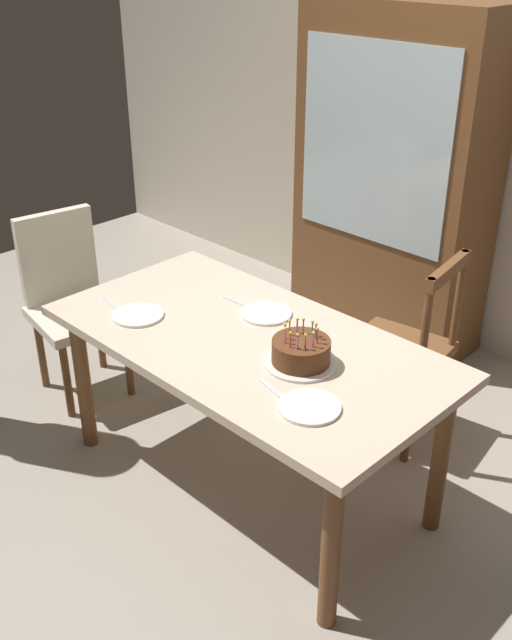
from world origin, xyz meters
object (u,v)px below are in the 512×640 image
(chair_spindle_back, at_px, (402,352))
(dining_table, at_px, (247,357))
(chair_upholstered, at_px, (70,295))
(plate_far_side, at_px, (266,313))
(birthday_cake, at_px, (300,353))
(plate_near_celebrant, at_px, (138,315))
(plate_near_guest, at_px, (310,407))
(china_cabinet, at_px, (393,182))

(chair_spindle_back, bearing_deg, dining_table, -108.34)
(dining_table, xyz_separation_m, chair_upholstered, (-1.23, -0.07, -0.12))
(plate_far_side, bearing_deg, birthday_cake, -28.48)
(plate_near_celebrant, relative_size, plate_near_guest, 1.00)
(chair_upholstered, relative_size, china_cabinet, 0.50)
(dining_table, distance_m, plate_near_celebrant, 0.51)
(dining_table, relative_size, china_cabinet, 0.89)
(birthday_cake, distance_m, chair_upholstered, 1.54)
(plate_near_celebrant, bearing_deg, dining_table, 23.12)
(plate_far_side, height_order, plate_near_guest, same)
(dining_table, height_order, birthday_cake, birthday_cake)
(chair_spindle_back, distance_m, chair_upholstered, 1.70)
(birthday_cake, distance_m, china_cabinet, 1.72)
(dining_table, xyz_separation_m, plate_near_guest, (0.50, -0.20, 0.10))
(plate_near_celebrant, bearing_deg, china_cabinet, 88.28)
(birthday_cake, distance_m, plate_far_side, 0.43)
(chair_upholstered, bearing_deg, dining_table, 3.27)
(plate_near_guest, bearing_deg, chair_spindle_back, 104.67)
(dining_table, bearing_deg, china_cabinet, 104.74)
(plate_far_side, xyz_separation_m, chair_spindle_back, (0.34, 0.57, -0.29))
(birthday_cake, bearing_deg, plate_near_celebrant, -165.61)
(china_cabinet, bearing_deg, chair_upholstered, -116.72)
(chair_spindle_back, bearing_deg, plate_far_side, -120.78)
(birthday_cake, xyz_separation_m, plate_near_celebrant, (-0.75, -0.19, -0.04))
(plate_near_celebrant, bearing_deg, chair_spindle_back, 53.33)
(plate_near_celebrant, bearing_deg, birthday_cake, 14.39)
(plate_near_celebrant, height_order, plate_near_guest, same)
(chair_upholstered, distance_m, china_cabinet, 1.87)
(dining_table, distance_m, birthday_cake, 0.32)
(plate_far_side, relative_size, china_cabinet, 0.12)
(chair_spindle_back, bearing_deg, birthday_cake, -87.34)
(birthday_cake, bearing_deg, chair_upholstered, -177.53)
(plate_near_guest, height_order, china_cabinet, china_cabinet)
(chair_spindle_back, height_order, china_cabinet, china_cabinet)
(plate_far_side, relative_size, chair_upholstered, 0.23)
(plate_near_celebrant, distance_m, chair_upholstered, 0.81)
(dining_table, xyz_separation_m, plate_near_celebrant, (-0.46, -0.20, 0.10))
(plate_near_celebrant, xyz_separation_m, chair_upholstered, (-0.77, 0.13, -0.22))
(plate_near_celebrant, height_order, china_cabinet, china_cabinet)
(chair_upholstered, bearing_deg, plate_near_guest, -4.20)
(birthday_cake, xyz_separation_m, chair_upholstered, (-1.52, -0.07, -0.26))
(chair_upholstered, bearing_deg, plate_near_celebrant, -9.44)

